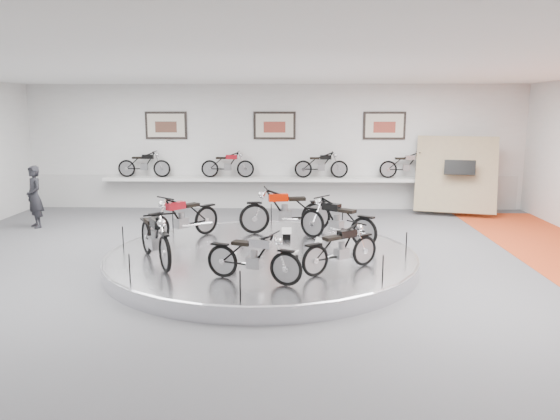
{
  "coord_description": "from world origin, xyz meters",
  "views": [
    {
      "loc": [
        0.73,
        -10.67,
        3.27
      ],
      "look_at": [
        0.37,
        0.6,
        1.14
      ],
      "focal_mm": 35.0,
      "sensor_mm": 36.0,
      "label": 1
    }
  ],
  "objects_px": {
    "bike_e": "(253,256)",
    "bike_f": "(341,248)",
    "display_platform": "(262,259)",
    "shelf": "(274,179)",
    "bike_d": "(155,236)",
    "visitor": "(35,197)",
    "bike_a": "(337,220)",
    "bike_b": "(285,210)",
    "bike_c": "(182,217)"
  },
  "relations": [
    {
      "from": "bike_b",
      "to": "bike_f",
      "type": "height_order",
      "value": "bike_b"
    },
    {
      "from": "bike_c",
      "to": "visitor",
      "type": "bearing_deg",
      "value": -77.89
    },
    {
      "from": "shelf",
      "to": "bike_e",
      "type": "xyz_separation_m",
      "value": [
        -0.01,
        -8.34,
        -0.25
      ]
    },
    {
      "from": "bike_b",
      "to": "bike_c",
      "type": "bearing_deg",
      "value": 7.78
    },
    {
      "from": "bike_c",
      "to": "bike_f",
      "type": "distance_m",
      "value": 4.13
    },
    {
      "from": "display_platform",
      "to": "shelf",
      "type": "xyz_separation_m",
      "value": [
        0.0,
        6.4,
        0.85
      ]
    },
    {
      "from": "bike_c",
      "to": "bike_e",
      "type": "xyz_separation_m",
      "value": [
        1.86,
        -3.0,
        -0.07
      ]
    },
    {
      "from": "shelf",
      "to": "bike_b",
      "type": "xyz_separation_m",
      "value": [
        0.46,
        -4.57,
        -0.15
      ]
    },
    {
      "from": "display_platform",
      "to": "bike_e",
      "type": "bearing_deg",
      "value": -90.39
    },
    {
      "from": "bike_b",
      "to": "bike_e",
      "type": "distance_m",
      "value": 3.8
    },
    {
      "from": "visitor",
      "to": "bike_b",
      "type": "bearing_deg",
      "value": 30.83
    },
    {
      "from": "shelf",
      "to": "bike_c",
      "type": "xyz_separation_m",
      "value": [
        -1.87,
        -5.34,
        -0.18
      ]
    },
    {
      "from": "bike_c",
      "to": "bike_d",
      "type": "height_order",
      "value": "bike_d"
    },
    {
      "from": "bike_d",
      "to": "bike_c",
      "type": "bearing_deg",
      "value": 147.55
    },
    {
      "from": "bike_c",
      "to": "bike_a",
      "type": "bearing_deg",
      "value": 128.02
    },
    {
      "from": "bike_b",
      "to": "bike_d",
      "type": "xyz_separation_m",
      "value": [
        -2.46,
        -2.66,
        -0.03
      ]
    },
    {
      "from": "shelf",
      "to": "bike_f",
      "type": "bearing_deg",
      "value": -78.65
    },
    {
      "from": "display_platform",
      "to": "bike_f",
      "type": "relative_size",
      "value": 4.26
    },
    {
      "from": "bike_b",
      "to": "bike_c",
      "type": "relative_size",
      "value": 1.07
    },
    {
      "from": "shelf",
      "to": "bike_f",
      "type": "distance_m",
      "value": 7.82
    },
    {
      "from": "shelf",
      "to": "bike_f",
      "type": "relative_size",
      "value": 7.33
    },
    {
      "from": "bike_e",
      "to": "visitor",
      "type": "bearing_deg",
      "value": 160.6
    },
    {
      "from": "shelf",
      "to": "bike_d",
      "type": "xyz_separation_m",
      "value": [
        -2.0,
        -7.23,
        -0.17
      ]
    },
    {
      "from": "bike_d",
      "to": "visitor",
      "type": "bearing_deg",
      "value": -163.08
    },
    {
      "from": "bike_b",
      "to": "visitor",
      "type": "relative_size",
      "value": 1.1
    },
    {
      "from": "bike_c",
      "to": "bike_f",
      "type": "relative_size",
      "value": 1.17
    },
    {
      "from": "bike_d",
      "to": "bike_e",
      "type": "xyz_separation_m",
      "value": [
        1.99,
        -1.11,
        -0.08
      ]
    },
    {
      "from": "bike_c",
      "to": "visitor",
      "type": "height_order",
      "value": "visitor"
    },
    {
      "from": "shelf",
      "to": "visitor",
      "type": "xyz_separation_m",
      "value": [
        -6.48,
        -2.82,
        -0.15
      ]
    },
    {
      "from": "bike_b",
      "to": "bike_e",
      "type": "relative_size",
      "value": 1.23
    },
    {
      "from": "shelf",
      "to": "visitor",
      "type": "distance_m",
      "value": 7.07
    },
    {
      "from": "bike_d",
      "to": "visitor",
      "type": "height_order",
      "value": "visitor"
    },
    {
      "from": "bike_b",
      "to": "bike_a",
      "type": "bearing_deg",
      "value": 130.71
    },
    {
      "from": "bike_a",
      "to": "bike_d",
      "type": "height_order",
      "value": "bike_d"
    },
    {
      "from": "visitor",
      "to": "bike_a",
      "type": "bearing_deg",
      "value": 26.64
    },
    {
      "from": "bike_e",
      "to": "visitor",
      "type": "distance_m",
      "value": 8.5
    },
    {
      "from": "shelf",
      "to": "visitor",
      "type": "height_order",
      "value": "visitor"
    },
    {
      "from": "bike_c",
      "to": "bike_e",
      "type": "distance_m",
      "value": 3.53
    },
    {
      "from": "bike_a",
      "to": "bike_d",
      "type": "relative_size",
      "value": 0.96
    },
    {
      "from": "bike_e",
      "to": "bike_f",
      "type": "relative_size",
      "value": 1.02
    },
    {
      "from": "display_platform",
      "to": "bike_a",
      "type": "bearing_deg",
      "value": 28.82
    },
    {
      "from": "bike_d",
      "to": "bike_e",
      "type": "relative_size",
      "value": 1.17
    },
    {
      "from": "bike_b",
      "to": "bike_f",
      "type": "bearing_deg",
      "value": 98.71
    },
    {
      "from": "bike_f",
      "to": "visitor",
      "type": "relative_size",
      "value": 0.88
    },
    {
      "from": "display_platform",
      "to": "bike_c",
      "type": "xyz_separation_m",
      "value": [
        -1.87,
        1.06,
        0.67
      ]
    },
    {
      "from": "shelf",
      "to": "bike_d",
      "type": "bearing_deg",
      "value": -105.48
    },
    {
      "from": "bike_e",
      "to": "visitor",
      "type": "height_order",
      "value": "visitor"
    },
    {
      "from": "display_platform",
      "to": "bike_c",
      "type": "distance_m",
      "value": 2.25
    },
    {
      "from": "bike_f",
      "to": "bike_b",
      "type": "bearing_deg",
      "value": 72.52
    },
    {
      "from": "display_platform",
      "to": "bike_d",
      "type": "xyz_separation_m",
      "value": [
        -2.0,
        -0.83,
        0.68
      ]
    }
  ]
}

